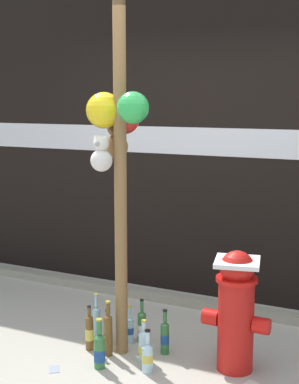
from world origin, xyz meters
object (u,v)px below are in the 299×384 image
at_px(bottle_2, 165,337).
at_px(bottle_5, 130,329).
at_px(bottle_3, 144,345).
at_px(bottle_8, 99,350).
at_px(memorial_post, 117,105).
at_px(bottle_7, 97,321).
at_px(fire_hydrant, 236,308).
at_px(bottle_0, 108,331).
at_px(bottle_6, 89,332).
at_px(bottle_4, 142,326).
at_px(bottle_1, 108,333).
at_px(bottle_9, 148,356).

height_order(bottle_2, bottle_5, bottle_2).
xyz_separation_m(bottle_3, bottle_8, (-0.23, -0.23, 0.01)).
xyz_separation_m(memorial_post, bottle_7, (-0.27, 0.11, -1.69)).
xyz_separation_m(fire_hydrant, bottle_2, (-0.54, 0.01, -0.31)).
height_order(fire_hydrant, bottle_0, fire_hydrant).
bearing_deg(bottle_2, bottle_7, 179.11).
relative_size(memorial_post, fire_hydrant, 3.58).
relative_size(bottle_2, bottle_6, 0.99).
xyz_separation_m(bottle_4, bottle_5, (-0.08, -0.06, -0.01)).
height_order(bottle_1, bottle_6, bottle_1).
distance_m(fire_hydrant, bottle_4, 0.86).
bearing_deg(fire_hydrant, memorial_post, -173.88).
distance_m(memorial_post, bottle_4, 1.72).
bearing_deg(bottle_5, memorial_post, -89.92).
xyz_separation_m(bottle_1, bottle_2, (0.37, 0.20, -0.04)).
distance_m(bottle_2, bottle_5, 0.34).
bearing_deg(bottle_4, bottle_0, -142.49).
height_order(memorial_post, bottle_1, memorial_post).
distance_m(memorial_post, bottle_8, 1.73).
distance_m(bottle_7, bottle_8, 0.49).
height_order(bottle_7, bottle_8, bottle_7).
xyz_separation_m(bottle_1, bottle_7, (-0.23, 0.21, -0.03)).
bearing_deg(bottle_6, bottle_9, -13.12).
height_order(bottle_4, bottle_8, bottle_8).
xyz_separation_m(fire_hydrant, bottle_0, (-1.00, -0.04, -0.34)).
xyz_separation_m(memorial_post, bottle_5, (-0.00, 0.16, -1.72)).
distance_m(bottle_2, bottle_7, 0.59).
height_order(memorial_post, bottle_5, memorial_post).
bearing_deg(bottle_9, bottle_0, 150.64).
bearing_deg(bottle_6, memorial_post, 21.60).
distance_m(bottle_1, bottle_2, 0.42).
distance_m(bottle_2, bottle_6, 0.57).
xyz_separation_m(bottle_0, bottle_3, (0.37, -0.13, 0.01)).
distance_m(memorial_post, bottle_5, 1.73).
distance_m(bottle_4, bottle_8, 0.53).
distance_m(fire_hydrant, bottle_8, 1.00).
bearing_deg(bottle_1, fire_hydrant, 12.25).
xyz_separation_m(memorial_post, fire_hydrant, (0.87, 0.09, -1.39)).
xyz_separation_m(bottle_6, bottle_9, (0.55, -0.13, -0.02)).
relative_size(fire_hydrant, bottle_9, 2.77).
distance_m(memorial_post, fire_hydrant, 1.64).
relative_size(memorial_post, bottle_8, 8.41).
relative_size(bottle_7, bottle_9, 1.20).
bearing_deg(bottle_6, bottle_4, 45.87).
bearing_deg(bottle_4, bottle_5, -145.12).
relative_size(bottle_2, bottle_4, 1.00).
bearing_deg(bottle_5, bottle_8, -89.35).
bearing_deg(bottle_3, memorial_post, 162.82).
height_order(memorial_post, bottle_0, memorial_post).
relative_size(bottle_3, bottle_8, 0.85).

